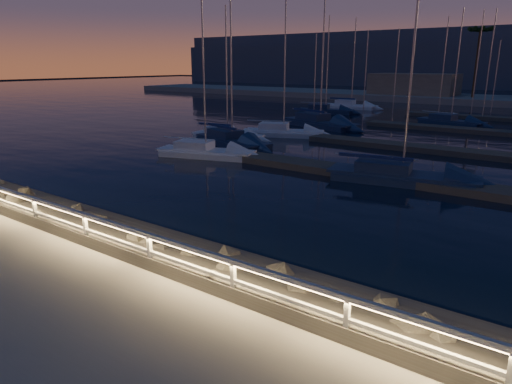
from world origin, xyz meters
TOP-DOWN VIEW (x-y plane):
  - ground at (0.00, 0.00)m, footprint 400.00×400.00m
  - harbor_water at (0.00, 31.22)m, footprint 400.00×440.00m
  - guard_rail at (-0.07, -0.00)m, footprint 44.11×0.12m
  - riprap at (-0.98, 1.40)m, footprint 33.36×2.39m
  - floating_docks at (0.00, 32.50)m, footprint 22.00×36.00m
  - palm_left at (-8.00, 72.00)m, footprint 3.00×3.00m
  - distant_hills at (-22.13, 133.69)m, footprint 230.00×37.50m
  - sailboat_a at (-14.32, 25.95)m, footprint 7.06×4.38m
  - sailboat_b at (-15.00, 19.68)m, footprint 7.86×4.23m
  - sailboat_c at (-0.42, 15.99)m, footprint 8.07×3.67m
  - sailboat_e at (-17.10, 21.62)m, footprint 6.43×2.79m
  - sailboat_f at (-13.68, 15.07)m, footprint 7.02×3.81m
  - sailboat_i at (-20.19, 45.13)m, footprint 7.22×3.75m
  - sailboat_j at (-14.67, 33.40)m, footprint 9.08×4.98m
  - sailboat_m at (-20.20, 52.93)m, footprint 7.32×2.74m
  - sailboat_n at (-4.34, 42.80)m, footprint 7.03×3.43m

SIDE VIEW (x-z plane):
  - harbor_water at x=0.00m, z-range -1.27..-0.67m
  - floating_docks at x=0.00m, z-range -0.60..-0.20m
  - sailboat_f at x=-13.68m, z-range -5.96..5.57m
  - sailboat_n at x=-4.34m, z-range -5.98..5.58m
  - riprap at x=-0.98m, z-range -0.83..0.44m
  - sailboat_e at x=-17.10m, z-range -5.53..5.14m
  - sailboat_c at x=-0.42m, z-range -6.80..6.44m
  - sailboat_a at x=-14.32m, z-range -6.05..5.71m
  - sailboat_b at x=-15.00m, z-range -6.63..6.29m
  - sailboat_i at x=-20.19m, z-range -6.13..5.79m
  - sailboat_m at x=-20.20m, z-range -6.29..5.97m
  - sailboat_j at x=-14.67m, z-range -7.58..7.34m
  - ground at x=0.00m, z-range 0.00..0.00m
  - guard_rail at x=-0.07m, z-range 0.24..1.30m
  - distant_hills at x=-22.13m, z-range -4.26..13.74m
  - palm_left at x=-8.00m, z-range 4.54..15.74m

